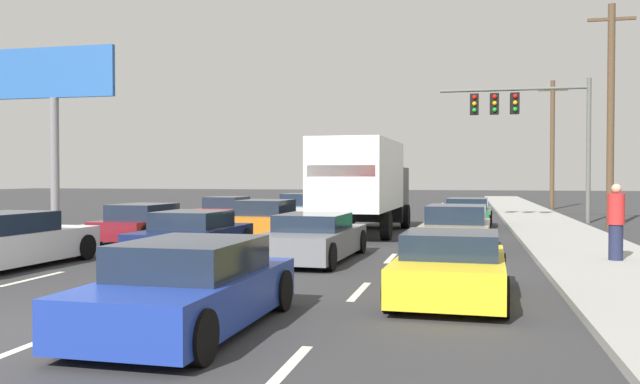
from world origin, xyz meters
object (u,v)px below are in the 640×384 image
object	(u,v)px
car_red	(228,211)
car_gray	(314,239)
car_navy	(193,235)
car_maroon	(146,223)
car_orange	(266,219)
car_yellow	(451,268)
utility_pole_far	(552,143)
car_green	(468,214)
traffic_signal_mast	(518,113)
car_white	(7,242)
box_truck	(364,181)
car_tan	(457,228)
pedestrian_near_corner	(616,222)
roadside_billboard	(54,94)
utility_pole_mid	(611,113)
car_silver	(303,210)
car_blue	(190,288)

from	to	relation	value
car_red	car_gray	distance (m)	13.69
car_navy	car_maroon	bearing A→B (deg)	132.04
car_orange	car_yellow	xyz separation A→B (m)	(6.76, -10.94, -0.04)
utility_pole_far	car_orange	bearing A→B (deg)	-119.43
car_navy	car_gray	size ratio (longest dim) A/B	0.95
car_green	traffic_signal_mast	size ratio (longest dim) A/B	0.67
car_white	car_navy	bearing A→B (deg)	45.23
car_orange	box_truck	xyz separation A→B (m)	(3.32, 1.35, 1.35)
car_orange	traffic_signal_mast	bearing A→B (deg)	44.33
car_white	car_orange	size ratio (longest dim) A/B	1.15
car_maroon	traffic_signal_mast	world-z (taller)	traffic_signal_mast
car_tan	pedestrian_near_corner	world-z (taller)	pedestrian_near_corner
car_tan	car_orange	bearing A→B (deg)	156.91
car_tan	car_red	bearing A→B (deg)	140.75
car_white	car_yellow	size ratio (longest dim) A/B	1.15
car_green	roadside_billboard	xyz separation A→B (m)	(-16.83, -3.31, 5.00)
box_truck	utility_pole_mid	size ratio (longest dim) A/B	0.91
car_tan	utility_pole_far	bearing A→B (deg)	77.27
car_white	car_green	bearing A→B (deg)	54.63
car_gray	car_silver	bearing A→B (deg)	105.41
car_silver	car_tan	bearing A→B (deg)	-52.33
car_white	pedestrian_near_corner	distance (m)	14.17
car_green	car_yellow	distance (m)	16.11
car_maroon	car_red	bearing A→B (deg)	91.33
car_silver	box_truck	bearing A→B (deg)	-53.45
car_red	roadside_billboard	xyz separation A→B (m)	(-6.27, -3.65, 5.02)
car_red	car_blue	distance (m)	20.77
traffic_signal_mast	car_orange	bearing A→B (deg)	-135.67
car_orange	car_gray	bearing A→B (deg)	-63.08
car_yellow	utility_pole_mid	world-z (taller)	utility_pole_mid
car_orange	car_red	bearing A→B (deg)	122.63
car_red	car_blue	world-z (taller)	car_blue
car_white	traffic_signal_mast	distance (m)	22.77
car_yellow	roadside_billboard	size ratio (longest dim) A/B	0.55
traffic_signal_mast	car_yellow	bearing A→B (deg)	-97.21
car_green	roadside_billboard	world-z (taller)	roadside_billboard
car_white	car_blue	xyz separation A→B (m)	(6.61, -4.72, -0.02)
car_yellow	car_blue	bearing A→B (deg)	-137.40
car_orange	car_gray	xyz separation A→B (m)	(3.25, -6.40, -0.04)
car_yellow	pedestrian_near_corner	bearing A→B (deg)	53.90
car_blue	car_tan	distance (m)	11.75
utility_pole_mid	car_gray	bearing A→B (deg)	-127.70
car_silver	car_blue	world-z (taller)	car_silver
box_truck	utility_pole_mid	world-z (taller)	utility_pole_mid
roadside_billboard	car_yellow	bearing A→B (deg)	-37.72
car_green	utility_pole_mid	distance (m)	6.88
car_white	car_yellow	distance (m)	10.17
car_blue	utility_pole_mid	xyz separation A→B (m)	(9.26, 19.78, 4.04)
utility_pole_mid	car_maroon	bearing A→B (deg)	-152.54
car_maroon	traffic_signal_mast	bearing A→B (deg)	42.76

